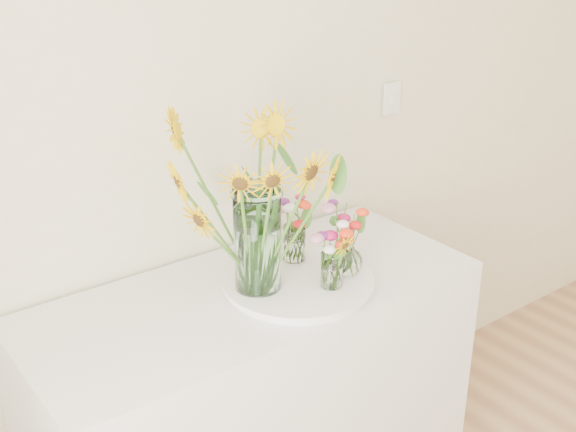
# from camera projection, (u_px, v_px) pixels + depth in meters

# --- Properties ---
(counter) EXTENTS (1.40, 0.60, 0.90)m
(counter) POSITION_uv_depth(u_px,v_px,m) (256.00, 410.00, 2.36)
(counter) COLOR white
(counter) RESTS_ON ground_plane
(tray) EXTENTS (0.44, 0.44, 0.02)m
(tray) POSITION_uv_depth(u_px,v_px,m) (298.00, 284.00, 2.19)
(tray) COLOR white
(tray) RESTS_ON counter
(mason_jar) EXTENTS (0.15, 0.15, 0.32)m
(mason_jar) POSITION_uv_depth(u_px,v_px,m) (258.00, 239.00, 2.07)
(mason_jar) COLOR #BEF1E1
(mason_jar) RESTS_ON tray
(sunflower_bouquet) EXTENTS (0.91, 0.91, 0.58)m
(sunflower_bouquet) POSITION_uv_depth(u_px,v_px,m) (257.00, 198.00, 2.02)
(sunflower_bouquet) COLOR #E2B304
(sunflower_bouquet) RESTS_ON tray
(small_vase_a) EXTENTS (0.07, 0.07, 0.11)m
(small_vase_a) POSITION_uv_depth(u_px,v_px,m) (332.00, 271.00, 2.12)
(small_vase_a) COLOR white
(small_vase_a) RESTS_ON tray
(wildflower_posy_a) EXTENTS (0.18, 0.18, 0.20)m
(wildflower_posy_a) POSITION_uv_depth(u_px,v_px,m) (332.00, 257.00, 2.10)
(wildflower_posy_a) COLOR #FF3916
(wildflower_posy_a) RESTS_ON tray
(small_vase_b) EXTENTS (0.11, 0.11, 0.14)m
(small_vase_b) POSITION_uv_depth(u_px,v_px,m) (347.00, 252.00, 2.19)
(small_vase_b) COLOR white
(small_vase_b) RESTS_ON tray
(wildflower_posy_b) EXTENTS (0.20, 0.20, 0.23)m
(wildflower_posy_b) POSITION_uv_depth(u_px,v_px,m) (347.00, 239.00, 2.18)
(wildflower_posy_b) COLOR #FF3916
(wildflower_posy_b) RESTS_ON tray
(small_vase_c) EXTENTS (0.08, 0.08, 0.12)m
(small_vase_c) POSITION_uv_depth(u_px,v_px,m) (294.00, 244.00, 2.28)
(small_vase_c) COLOR white
(small_vase_c) RESTS_ON tray
(wildflower_posy_c) EXTENTS (0.19, 0.19, 0.21)m
(wildflower_posy_c) POSITION_uv_depth(u_px,v_px,m) (295.00, 231.00, 2.26)
(wildflower_posy_c) COLOR #FF3916
(wildflower_posy_c) RESTS_ON tray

